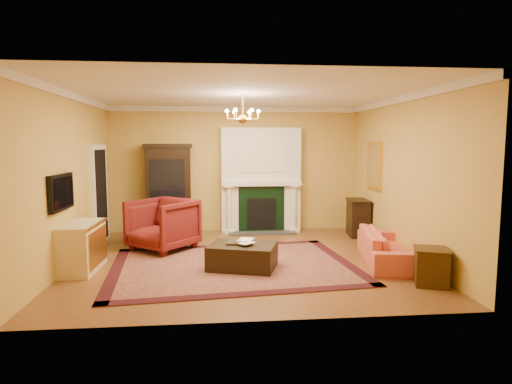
{
  "coord_description": "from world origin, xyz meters",
  "views": [
    {
      "loc": [
        -0.5,
        -7.64,
        2.11
      ],
      "look_at": [
        0.26,
        0.3,
        1.22
      ],
      "focal_mm": 30.0,
      "sensor_mm": 36.0,
      "label": 1
    }
  ],
  "objects": [
    {
      "name": "wingback_armchair",
      "position": [
        -1.55,
        0.91,
        0.56
      ],
      "size": [
        1.5,
        1.49,
        1.13
      ],
      "primitive_type": "imported",
      "rotation": [
        0.0,
        0.0,
        -0.69
      ],
      "color": "maroon",
      "rests_on": "floor"
    },
    {
      "name": "chandelier",
      "position": [
        -0.0,
        0.0,
        2.61
      ],
      "size": [
        0.63,
        0.55,
        0.53
      ],
      "color": "#B98932",
      "rests_on": "ceiling"
    },
    {
      "name": "fireplace",
      "position": [
        0.6,
        2.57,
        1.19
      ],
      "size": [
        1.9,
        0.7,
        2.5
      ],
      "color": "silver",
      "rests_on": "wall_back"
    },
    {
      "name": "crown_molding",
      "position": [
        0.0,
        0.96,
        2.94
      ],
      "size": [
        6.0,
        5.5,
        0.12
      ],
      "color": "silver",
      "rests_on": "ceiling"
    },
    {
      "name": "wall_front",
      "position": [
        0.0,
        -2.76,
        1.5
      ],
      "size": [
        6.0,
        0.02,
        3.0
      ],
      "primitive_type": "cube",
      "color": "#B89A42",
      "rests_on": "floor"
    },
    {
      "name": "topiary_left",
      "position": [
        -0.1,
        2.53,
        1.46
      ],
      "size": [
        0.15,
        0.15,
        0.41
      ],
      "color": "gray",
      "rests_on": "fireplace"
    },
    {
      "name": "gilt_mirror",
      "position": [
        2.97,
        1.4,
        1.65
      ],
      "size": [
        0.06,
        0.76,
        1.05
      ],
      "color": "gold",
      "rests_on": "wall_right"
    },
    {
      "name": "wall_right",
      "position": [
        3.01,
        0.0,
        1.5
      ],
      "size": [
        0.02,
        5.5,
        3.0
      ],
      "primitive_type": "cube",
      "color": "#B89A42",
      "rests_on": "floor"
    },
    {
      "name": "wall_back",
      "position": [
        0.0,
        2.76,
        1.5
      ],
      "size": [
        6.0,
        0.02,
        3.0
      ],
      "primitive_type": "cube",
      "color": "#B89A42",
      "rests_on": "floor"
    },
    {
      "name": "ottoman_tray",
      "position": [
        -0.09,
        -0.48,
        0.44
      ],
      "size": [
        0.49,
        0.41,
        0.03
      ],
      "primitive_type": "cube",
      "rotation": [
        0.0,
        0.0,
        -0.16
      ],
      "color": "black",
      "rests_on": "leather_ottoman"
    },
    {
      "name": "coral_sofa",
      "position": [
        2.54,
        -0.42,
        0.38
      ],
      "size": [
        0.94,
        2.03,
        0.77
      ],
      "primitive_type": "imported",
      "rotation": [
        0.0,
        0.0,
        1.37
      ],
      "color": "#DE5246",
      "rests_on": "floor"
    },
    {
      "name": "oriental_rug",
      "position": [
        -0.2,
        -0.39,
        0.01
      ],
      "size": [
        4.43,
        3.5,
        0.02
      ],
      "primitive_type": "cube",
      "rotation": [
        0.0,
        0.0,
        0.1
      ],
      "color": "#4F111C",
      "rests_on": "floor"
    },
    {
      "name": "doorway",
      "position": [
        -2.95,
        1.7,
        1.05
      ],
      "size": [
        0.08,
        1.05,
        2.1
      ],
      "color": "silver",
      "rests_on": "wall_left"
    },
    {
      "name": "pedestal_table",
      "position": [
        -2.18,
        1.62,
        0.38
      ],
      "size": [
        0.36,
        0.36,
        0.65
      ],
      "color": "black",
      "rests_on": "floor"
    },
    {
      "name": "topiary_right",
      "position": [
        1.33,
        2.53,
        1.47
      ],
      "size": [
        0.17,
        0.17,
        0.45
      ],
      "color": "gray",
      "rests_on": "fireplace"
    },
    {
      "name": "commode",
      "position": [
        -2.73,
        -0.4,
        0.4
      ],
      "size": [
        0.54,
        1.09,
        0.8
      ],
      "primitive_type": "cube",
      "rotation": [
        0.0,
        0.0,
        -0.03
      ],
      "color": "beige",
      "rests_on": "floor"
    },
    {
      "name": "leather_ottoman",
      "position": [
        -0.05,
        -0.56,
        0.22
      ],
      "size": [
        1.28,
        1.08,
        0.41
      ],
      "primitive_type": "cube",
      "rotation": [
        0.0,
        0.0,
        -0.3
      ],
      "color": "black",
      "rests_on": "oriental_rug"
    },
    {
      "name": "tv_panel",
      "position": [
        -2.95,
        -0.6,
        1.35
      ],
      "size": [
        0.09,
        0.95,
        0.58
      ],
      "color": "black",
      "rests_on": "wall_left"
    },
    {
      "name": "console_table",
      "position": [
        2.78,
        1.83,
        0.41
      ],
      "size": [
        0.51,
        0.78,
        0.82
      ],
      "primitive_type": "cube",
      "rotation": [
        0.0,
        0.0,
        -0.13
      ],
      "color": "black",
      "rests_on": "floor"
    },
    {
      "name": "china_cabinet",
      "position": [
        -1.59,
        2.49,
        1.01
      ],
      "size": [
        1.05,
        0.55,
        2.03
      ],
      "primitive_type": "cube",
      "rotation": [
        0.0,
        0.0,
        0.09
      ],
      "color": "black",
      "rests_on": "floor"
    },
    {
      "name": "wall_left",
      "position": [
        -3.01,
        0.0,
        1.5
      ],
      "size": [
        0.02,
        5.5,
        3.0
      ],
      "primitive_type": "cube",
      "color": "#B89A42",
      "rests_on": "floor"
    },
    {
      "name": "ceiling",
      "position": [
        0.0,
        0.0,
        3.01
      ],
      "size": [
        6.0,
        5.5,
        0.02
      ],
      "primitive_type": "cube",
      "color": "silver",
      "rests_on": "wall_back"
    },
    {
      "name": "floor",
      "position": [
        0.0,
        0.0,
        -0.01
      ],
      "size": [
        6.0,
        5.5,
        0.02
      ],
      "primitive_type": "cube",
      "color": "brown",
      "rests_on": "ground"
    },
    {
      "name": "book_b",
      "position": [
        -0.04,
        -0.58,
        0.58
      ],
      "size": [
        0.14,
        0.16,
        0.26
      ],
      "primitive_type": "imported",
      "rotation": [
        0.0,
        0.0,
        -0.87
      ],
      "color": "gray",
      "rests_on": "ottoman_tray"
    },
    {
      "name": "end_table",
      "position": [
        2.72,
        -1.67,
        0.27
      ],
      "size": [
        0.59,
        0.59,
        0.53
      ],
      "primitive_type": "cube",
      "rotation": [
        0.0,
        0.0,
        -0.35
      ],
      "color": "#331F0E",
      "rests_on": "floor"
    },
    {
      "name": "book_a",
      "position": [
        -0.1,
        -0.4,
        0.62
      ],
      "size": [
        0.24,
        0.12,
        0.32
      ],
      "primitive_type": "imported",
      "rotation": [
        0.0,
        0.0,
        -0.37
      ],
      "color": "gray",
      "rests_on": "ottoman_tray"
    }
  ]
}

